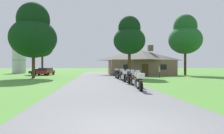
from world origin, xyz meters
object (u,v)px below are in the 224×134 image
(motorcycle_red_fourth_in_row, at_px, (124,76))
(bystander_tan_shirt_near_lodge, at_px, (159,71))
(metal_silo_distant, at_px, (19,59))
(motorcycle_silver_farthest_in_row, at_px, (116,74))
(tree_right_of_lodge, at_px, (185,36))
(motorcycle_black_third_in_row, at_px, (129,78))
(parked_red_suv_far_left, at_px, (46,71))
(parked_navy_sedan_far_left, at_px, (41,72))
(tree_left_near, at_px, (33,33))
(tree_by_lodge_front, at_px, (129,37))
(motorcycle_yellow_sixth_in_row, at_px, (118,74))
(motorcycle_red_second_in_row, at_px, (135,79))
(tree_left_far, at_px, (42,45))
(motorcycle_yellow_nearest_to_camera, at_px, (140,82))
(motorcycle_silver_fifth_in_row, at_px, (122,75))

(motorcycle_red_fourth_in_row, bearing_deg, bystander_tan_shirt_near_lodge, 50.83)
(motorcycle_red_fourth_in_row, relative_size, metal_silo_distant, 0.28)
(motorcycle_silver_farthest_in_row, relative_size, tree_right_of_lodge, 0.18)
(motorcycle_black_third_in_row, relative_size, parked_red_suv_far_left, 0.43)
(parked_navy_sedan_far_left, bearing_deg, parked_red_suv_far_left, -143.38)
(motorcycle_red_fourth_in_row, bearing_deg, tree_left_near, 141.86)
(tree_by_lodge_front, bearing_deg, parked_red_suv_far_left, 146.99)
(tree_left_near, relative_size, tree_by_lodge_front, 1.15)
(tree_left_near, bearing_deg, motorcycle_yellow_sixth_in_row, -18.66)
(motorcycle_yellow_sixth_in_row, height_order, parked_red_suv_far_left, parked_red_suv_far_left)
(motorcycle_black_third_in_row, height_order, motorcycle_silver_farthest_in_row, same)
(motorcycle_red_second_in_row, xyz_separation_m, tree_left_near, (-11.63, 13.94, 5.76))
(motorcycle_red_fourth_in_row, relative_size, motorcycle_yellow_sixth_in_row, 1.00)
(motorcycle_yellow_sixth_in_row, height_order, tree_left_far, tree_left_far)
(motorcycle_black_third_in_row, xyz_separation_m, bystander_tan_shirt_near_lodge, (6.37, 10.57, 0.34))
(motorcycle_yellow_sixth_in_row, relative_size, tree_left_far, 0.22)
(motorcycle_yellow_nearest_to_camera, relative_size, motorcycle_yellow_sixth_in_row, 1.00)
(tree_left_far, bearing_deg, tree_right_of_lodge, -18.47)
(motorcycle_red_fourth_in_row, height_order, tree_left_near, tree_left_near)
(motorcycle_yellow_nearest_to_camera, distance_m, motorcycle_silver_farthest_in_row, 14.97)
(motorcycle_red_fourth_in_row, distance_m, metal_silo_distant, 39.05)
(motorcycle_yellow_nearest_to_camera, height_order, parked_red_suv_far_left, parked_red_suv_far_left)
(tree_by_lodge_front, bearing_deg, motorcycle_red_second_in_row, -98.40)
(tree_left_far, bearing_deg, parked_navy_sedan_far_left, -80.50)
(motorcycle_black_third_in_row, distance_m, metal_silo_distant, 41.08)
(parked_red_suv_far_left, bearing_deg, tree_right_of_lodge, 1.27)
(tree_left_far, bearing_deg, metal_silo_distant, 137.02)
(motorcycle_yellow_sixth_in_row, relative_size, motorcycle_silver_farthest_in_row, 1.00)
(motorcycle_red_second_in_row, distance_m, motorcycle_silver_fifth_in_row, 7.77)
(motorcycle_yellow_sixth_in_row, bearing_deg, parked_navy_sedan_far_left, 131.84)
(parked_red_suv_far_left, bearing_deg, motorcycle_black_third_in_row, -52.22)
(motorcycle_silver_farthest_in_row, relative_size, metal_silo_distant, 0.28)
(motorcycle_silver_farthest_in_row, bearing_deg, tree_right_of_lodge, 36.14)
(motorcycle_red_second_in_row, relative_size, motorcycle_red_fourth_in_row, 1.00)
(motorcycle_black_third_in_row, bearing_deg, bystander_tan_shirt_near_lodge, 64.24)
(bystander_tan_shirt_near_lodge, height_order, tree_right_of_lodge, tree_right_of_lodge)
(tree_right_of_lodge, bearing_deg, parked_navy_sedan_far_left, 169.38)
(tree_left_near, bearing_deg, metal_silo_distant, 113.71)
(motorcycle_silver_farthest_in_row, relative_size, tree_left_far, 0.22)
(motorcycle_silver_farthest_in_row, distance_m, metal_silo_distant, 33.23)
(motorcycle_yellow_nearest_to_camera, bearing_deg, motorcycle_silver_farthest_in_row, 94.17)
(motorcycle_red_second_in_row, xyz_separation_m, motorcycle_red_fourth_in_row, (-0.06, 5.18, -0.01))
(motorcycle_red_second_in_row, relative_size, motorcycle_silver_farthest_in_row, 1.00)
(motorcycle_silver_fifth_in_row, relative_size, parked_red_suv_far_left, 0.43)
(parked_red_suv_far_left, bearing_deg, tree_by_lodge_front, -25.06)
(tree_right_of_lodge, bearing_deg, motorcycle_red_fourth_in_row, -131.43)
(motorcycle_black_third_in_row, relative_size, tree_left_far, 0.22)
(tree_left_far, distance_m, parked_navy_sedan_far_left, 7.18)
(parked_red_suv_far_left, bearing_deg, motorcycle_red_fourth_in_row, -49.27)
(motorcycle_yellow_nearest_to_camera, xyz_separation_m, tree_left_near, (-11.38, 16.41, 5.76))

